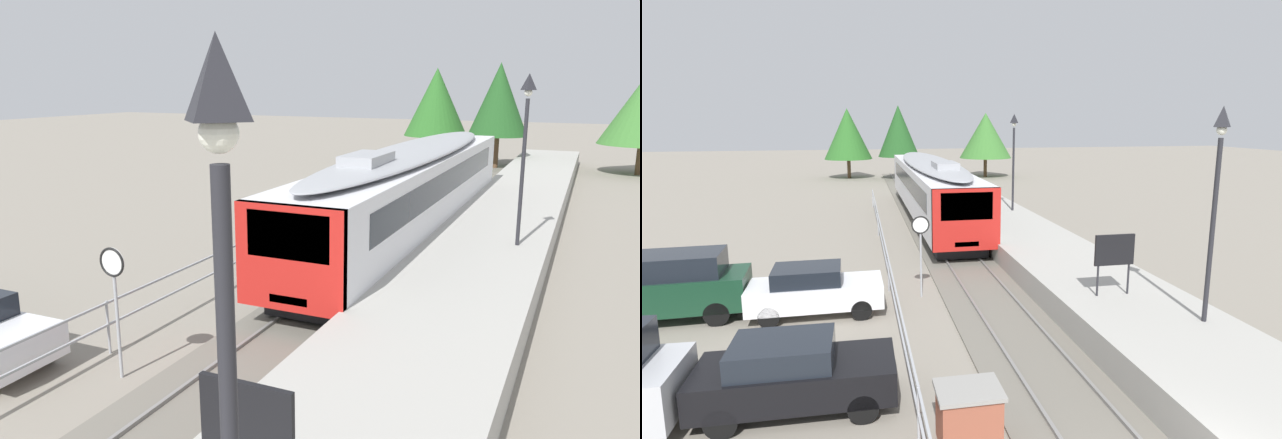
{
  "view_description": "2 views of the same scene",
  "coord_description": "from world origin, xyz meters",
  "views": [
    {
      "loc": [
        6.25,
        2.46,
        5.97
      ],
      "look_at": [
        -1.0,
        18.38,
        2.0
      ],
      "focal_mm": 33.95,
      "sensor_mm": 36.0,
      "label": 1
    },
    {
      "loc": [
        -4.21,
        -5.48,
        5.92
      ],
      "look_at": [
        0.0,
        15.38,
        1.8
      ],
      "focal_mm": 28.97,
      "sensor_mm": 36.0,
      "label": 2
    }
  ],
  "objects": [
    {
      "name": "ground_plane",
      "position": [
        -3.0,
        22.0,
        0.0
      ],
      "size": [
        160.0,
        160.0,
        0.0
      ],
      "primitive_type": "plane",
      "color": "gray"
    },
    {
      "name": "parked_hatchback_black",
      "position": [
        -5.66,
        4.83,
        0.79
      ],
      "size": [
        4.01,
        1.79,
        1.53
      ],
      "color": "black",
      "rests_on": "ground"
    },
    {
      "name": "carpark_fence",
      "position": [
        -3.3,
        12.0,
        0.91
      ],
      "size": [
        0.06,
        36.06,
        1.25
      ],
      "color": "#9EA0A5",
      "rests_on": "ground"
    },
    {
      "name": "commuter_train",
      "position": [
        0.0,
        24.69,
        2.15
      ],
      "size": [
        2.82,
        20.84,
        3.74
      ],
      "color": "silver",
      "rests_on": "track_rails"
    },
    {
      "name": "brick_utility_cabinet",
      "position": [
        -2.39,
        2.94,
        0.57
      ],
      "size": [
        1.21,
        0.99,
        1.13
      ],
      "color": "brown",
      "rests_on": "ground"
    },
    {
      "name": "tree_behind_station_far",
      "position": [
        -5.11,
        48.9,
        4.52
      ],
      "size": [
        4.81,
        4.81,
        7.08
      ],
      "color": "brown",
      "rests_on": "ground"
    },
    {
      "name": "platform_lamp_near_end",
      "position": [
        4.26,
        5.42,
        4.62
      ],
      "size": [
        0.34,
        0.34,
        5.35
      ],
      "color": "#232328",
      "rests_on": "station_platform"
    },
    {
      "name": "tree_behind_carpark",
      "position": [
        8.95,
        47.34,
        4.32
      ],
      "size": [
        5.42,
        5.42,
        6.64
      ],
      "color": "brown",
      "rests_on": "ground"
    },
    {
      "name": "platform_notice_board",
      "position": [
        2.93,
        7.73,
        2.19
      ],
      "size": [
        1.2,
        0.08,
        1.8
      ],
      "color": "#232328",
      "rests_on": "station_platform"
    },
    {
      "name": "parked_hatchback_white",
      "position": [
        -5.66,
        10.27,
        0.79
      ],
      "size": [
        4.03,
        1.84,
        1.53
      ],
      "color": "white",
      "rests_on": "ground"
    },
    {
      "name": "station_platform",
      "position": [
        3.25,
        22.0,
        0.45
      ],
      "size": [
        3.9,
        60.0,
        0.9
      ],
      "primitive_type": "cube",
      "color": "#A8A59E",
      "rests_on": "ground"
    },
    {
      "name": "speed_limit_sign",
      "position": [
        -2.25,
        11.2,
        2.12
      ],
      "size": [
        0.61,
        0.1,
        2.81
      ],
      "color": "#9EA0A5",
      "rests_on": "ground"
    },
    {
      "name": "platform_lamp_mid_platform",
      "position": [
        4.26,
        22.06,
        4.62
      ],
      "size": [
        0.34,
        0.34,
        5.35
      ],
      "color": "#232328",
      "rests_on": "station_platform"
    },
    {
      "name": "parked_suv_dark_green",
      "position": [
        -9.92,
        10.67,
        1.06
      ],
      "size": [
        4.69,
        2.14,
        2.04
      ],
      "color": "#143823",
      "rests_on": "ground"
    },
    {
      "name": "tree_distant_left",
      "position": [
        -0.14,
        46.6,
        4.82
      ],
      "size": [
        4.08,
        4.08,
        7.35
      ],
      "color": "brown",
      "rests_on": "ground"
    },
    {
      "name": "track_rails",
      "position": [
        0.0,
        22.0,
        0.03
      ],
      "size": [
        3.2,
        60.0,
        0.14
      ],
      "color": "#6B665B",
      "rests_on": "ground"
    }
  ]
}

